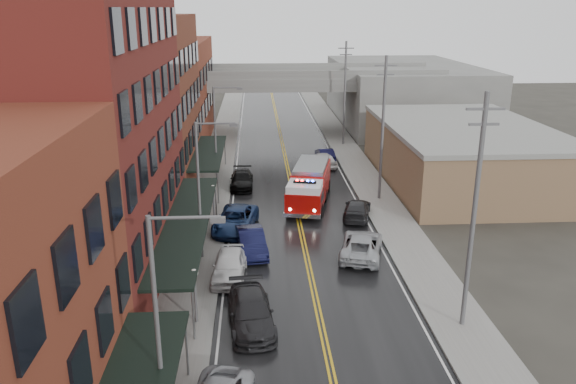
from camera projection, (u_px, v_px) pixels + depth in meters
name	position (u px, v px, depth m)	size (l,w,h in m)	color
road	(299.00, 223.00, 42.60)	(11.00, 160.00, 0.02)	black
sidewalk_left	(203.00, 224.00, 42.17)	(3.00, 160.00, 0.15)	slate
sidewalk_right	(394.00, 220.00, 42.99)	(3.00, 160.00, 0.15)	slate
curb_left	(225.00, 223.00, 42.26)	(0.30, 160.00, 0.15)	gray
curb_right	(373.00, 220.00, 42.89)	(0.30, 160.00, 0.15)	gray
brick_building_b	(80.00, 127.00, 32.41)	(9.00, 20.00, 18.00)	#5E1C18
brick_building_c	(140.00, 104.00, 49.47)	(9.00, 15.00, 15.00)	#5F281C
brick_building_far	(170.00, 92.00, 66.53)	(9.00, 20.00, 12.00)	maroon
tan_building	(462.00, 155.00, 52.20)	(14.00, 22.00, 5.00)	#816345
right_far_block	(403.00, 92.00, 80.29)	(18.00, 30.00, 8.00)	slate
awning_1	(187.00, 222.00, 34.61)	(2.60, 18.00, 3.09)	black
awning_2	(209.00, 152.00, 51.21)	(2.60, 13.00, 3.09)	black
globe_lamp_1	(195.00, 284.00, 28.24)	(0.44, 0.44, 3.12)	#59595B
globe_lamp_2	(213.00, 196.00, 41.52)	(0.44, 0.44, 3.12)	#59595B
street_lamp_0	(163.00, 317.00, 19.75)	(2.64, 0.22, 9.00)	#59595B
street_lamp_1	(202.00, 183.00, 34.92)	(2.64, 0.22, 9.00)	#59595B
street_lamp_2	(218.00, 130.00, 50.10)	(2.64, 0.22, 9.00)	#59595B
utility_pole_0	(474.00, 211.00, 26.81)	(1.80, 0.24, 12.00)	#59595B
utility_pole_1	(383.00, 127.00, 45.77)	(1.80, 0.24, 12.00)	#59595B
utility_pole_2	(345.00, 92.00, 64.74)	(1.80, 0.24, 12.00)	#59595B
overpass	(280.00, 87.00, 71.07)	(40.00, 10.00, 7.50)	slate
fire_truck	(309.00, 185.00, 46.10)	(4.91, 9.07, 3.17)	#940906
parked_car_left_3	(251.00, 312.00, 28.59)	(2.21, 5.43, 1.58)	black
parked_car_left_4	(229.00, 265.00, 33.72)	(1.96, 4.87, 1.66)	silver
parked_car_left_5	(251.00, 242.00, 37.13)	(1.68, 4.82, 1.59)	black
parked_car_left_6	(235.00, 220.00, 40.94)	(2.67, 5.78, 1.61)	navy
parked_car_left_7	(242.00, 180.00, 50.84)	(2.01, 4.95, 1.44)	black
parked_car_right_0	(361.00, 245.00, 36.68)	(2.53, 5.48, 1.52)	#ABAFB4
parked_car_right_1	(357.00, 209.00, 43.47)	(1.96, 4.82, 1.40)	#242427
parked_car_right_2	(322.00, 160.00, 57.33)	(1.82, 4.53, 1.54)	white
parked_car_right_3	(325.00, 155.00, 59.49)	(1.51, 4.33, 1.43)	black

